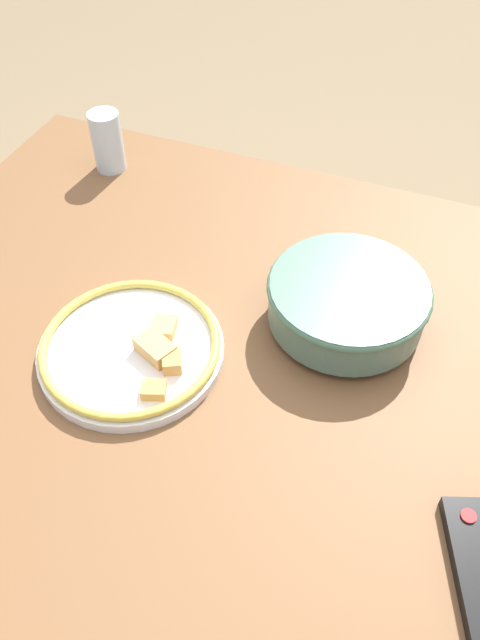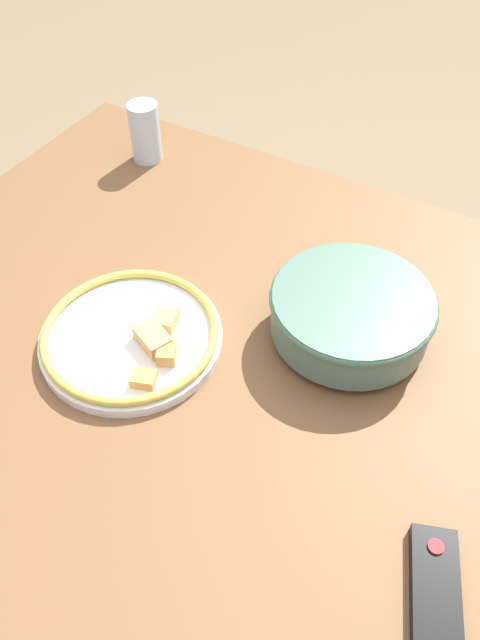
{
  "view_description": "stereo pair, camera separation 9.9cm",
  "coord_description": "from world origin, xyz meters",
  "px_view_note": "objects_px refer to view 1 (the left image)",
  "views": [
    {
      "loc": [
        -0.2,
        0.59,
        1.5
      ],
      "look_at": [
        0.04,
        -0.03,
        0.77
      ],
      "focal_mm": 35.0,
      "sensor_mm": 36.0,
      "label": 1
    },
    {
      "loc": [
        -0.29,
        0.55,
        1.5
      ],
      "look_at": [
        0.04,
        -0.03,
        0.77
      ],
      "focal_mm": 35.0,
      "sensor_mm": 36.0,
      "label": 2
    }
  ],
  "objects_px": {
    "noodle_bowl": "(347,301)",
    "food_plate": "(132,348)",
    "drinking_glass": "(107,142)",
    "tv_remote": "(477,568)"
  },
  "relations": [
    {
      "from": "drinking_glass",
      "to": "food_plate",
      "type": "bearing_deg",
      "value": 122.84
    },
    {
      "from": "food_plate",
      "to": "tv_remote",
      "type": "relative_size",
      "value": 1.58
    },
    {
      "from": "food_plate",
      "to": "drinking_glass",
      "type": "bearing_deg",
      "value": -57.16
    },
    {
      "from": "food_plate",
      "to": "drinking_glass",
      "type": "distance_m",
      "value": 0.54
    },
    {
      "from": "noodle_bowl",
      "to": "food_plate",
      "type": "distance_m",
      "value": 0.35
    },
    {
      "from": "noodle_bowl",
      "to": "food_plate",
      "type": "height_order",
      "value": "noodle_bowl"
    },
    {
      "from": "tv_remote",
      "to": "drinking_glass",
      "type": "relative_size",
      "value": 1.47
    },
    {
      "from": "noodle_bowl",
      "to": "tv_remote",
      "type": "relative_size",
      "value": 1.4
    },
    {
      "from": "tv_remote",
      "to": "drinking_glass",
      "type": "distance_m",
      "value": 1.04
    },
    {
      "from": "noodle_bowl",
      "to": "drinking_glass",
      "type": "xyz_separation_m",
      "value": [
        0.59,
        -0.26,
        0.01
      ]
    }
  ]
}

